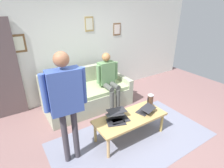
{
  "coord_description": "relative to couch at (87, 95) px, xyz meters",
  "views": [
    {
      "loc": [
        1.79,
        1.92,
        2.26
      ],
      "look_at": [
        0.03,
        -0.81,
        0.8
      ],
      "focal_mm": 28.61,
      "sensor_mm": 36.0,
      "label": 1
    }
  ],
  "objects": [
    {
      "name": "ground_plane",
      "position": [
        -0.26,
        1.53,
        -0.3
      ],
      "size": [
        7.68,
        7.68,
        0.0
      ],
      "primitive_type": "plane",
      "color": "#7D5B5A"
    },
    {
      "name": "area_rug",
      "position": [
        -0.18,
        1.51,
        -0.3
      ],
      "size": [
        2.87,
        1.54,
        0.01
      ],
      "primitive_type": "cube",
      "color": "slate",
      "rests_on": "ground_plane"
    },
    {
      "name": "back_wall",
      "position": [
        -0.26,
        -0.67,
        1.05
      ],
      "size": [
        7.04,
        0.11,
        2.7
      ],
      "color": "silver",
      "rests_on": "ground_plane"
    },
    {
      "name": "couch",
      "position": [
        0.0,
        0.0,
        0.0
      ],
      "size": [
        1.96,
        0.92,
        0.88
      ],
      "color": "#9A9E84",
      "rests_on": "ground_plane"
    },
    {
      "name": "coffee_table",
      "position": [
        -0.18,
        1.41,
        0.08
      ],
      "size": [
        1.31,
        0.55,
        0.43
      ],
      "color": "tan",
      "rests_on": "ground_plane"
    },
    {
      "name": "laptop_left",
      "position": [
        0.03,
        1.34,
        0.17
      ],
      "size": [
        0.38,
        0.38,
        0.13
      ],
      "color": "#28282D",
      "rests_on": "coffee_table"
    },
    {
      "name": "laptop_center",
      "position": [
        -0.51,
        1.43,
        0.17
      ],
      "size": [
        0.36,
        0.35,
        0.13
      ],
      "color": "#28282D",
      "rests_on": "coffee_table"
    },
    {
      "name": "laptop_right",
      "position": [
        0.12,
        1.38,
        0.17
      ],
      "size": [
        0.39,
        0.37,
        0.14
      ],
      "color": "#28282D",
      "rests_on": "coffee_table"
    },
    {
      "name": "french_press",
      "position": [
        -0.72,
        1.33,
        0.25
      ],
      "size": [
        0.13,
        0.11,
        0.28
      ],
      "color": "#4C3323",
      "rests_on": "coffee_table"
    },
    {
      "name": "person_standing",
      "position": [
        0.91,
        1.33,
        0.81
      ],
      "size": [
        0.61,
        0.22,
        1.74
      ],
      "color": "#39353C",
      "rests_on": "ground_plane"
    },
    {
      "name": "person_seated",
      "position": [
        -0.45,
        0.23,
        0.42
      ],
      "size": [
        0.55,
        0.51,
        1.28
      ],
      "color": "#444642",
      "rests_on": "ground_plane"
    }
  ]
}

